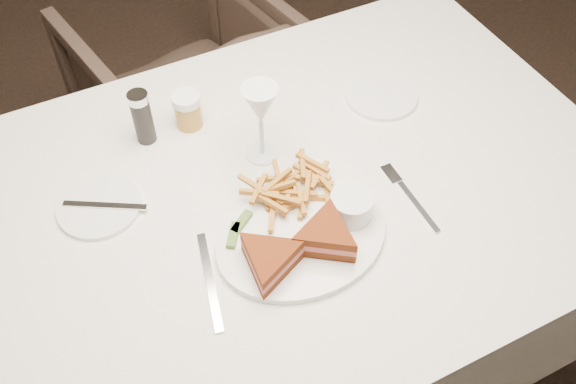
# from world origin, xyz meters

# --- Properties ---
(table) EXTENTS (1.46, 1.05, 0.75)m
(table) POSITION_xyz_m (0.12, 0.14, 0.38)
(table) COLOR silver
(table) RESTS_ON ground
(chair_far) EXTENTS (0.77, 0.74, 0.65)m
(chair_far) POSITION_xyz_m (0.13, 1.01, 0.32)
(chair_far) COLOR #413128
(chair_far) RESTS_ON ground
(table_setting) EXTENTS (0.80, 0.57, 0.18)m
(table_setting) POSITION_xyz_m (0.11, 0.10, 0.79)
(table_setting) COLOR white
(table_setting) RESTS_ON table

